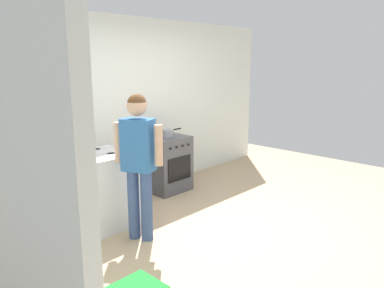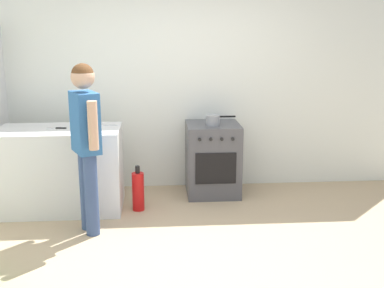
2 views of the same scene
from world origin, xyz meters
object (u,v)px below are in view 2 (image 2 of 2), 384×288
object	(u,v)px
knife_bread	(86,129)
knife_chef	(103,124)
oven_left	(213,159)
knife_paring	(58,128)
person	(86,134)
fire_extinguisher	(138,191)
pot	(213,120)

from	to	relation	value
knife_bread	knife_chef	bearing A→B (deg)	58.09
oven_left	knife_paring	bearing A→B (deg)	-167.82
person	fire_extinguisher	size ratio (longest dim) A/B	3.27
oven_left	pot	bearing A→B (deg)	-97.72
oven_left	knife_paring	xyz separation A→B (m)	(-1.70, -0.37, 0.48)
oven_left	knife_bread	bearing A→B (deg)	-162.28
knife_bread	knife_paring	world-z (taller)	same
knife_chef	knife_bread	size ratio (longest dim) A/B	0.91
knife_chef	person	world-z (taller)	person
knife_chef	fire_extinguisher	world-z (taller)	knife_chef
knife_chef	person	distance (m)	0.82
knife_paring	person	size ratio (longest dim) A/B	0.13
knife_bread	fire_extinguisher	size ratio (longest dim) A/B	0.66
knife_bread	person	xyz separation A→B (m)	(0.08, -0.56, 0.07)
pot	person	world-z (taller)	person
oven_left	knife_bread	distance (m)	1.54
pot	person	xyz separation A→B (m)	(-1.31, -0.93, 0.07)
pot	knife_chef	xyz separation A→B (m)	(-1.23, -0.12, -0.01)
knife_bread	knife_paring	distance (m)	0.31
knife_chef	knife_paring	xyz separation A→B (m)	(-0.46, -0.17, 0.00)
oven_left	knife_bread	world-z (taller)	knife_bread
oven_left	person	xyz separation A→B (m)	(-1.32, -1.01, 0.55)
oven_left	person	world-z (taller)	person
knife_paring	fire_extinguisher	bearing A→B (deg)	-7.57
knife_chef	fire_extinguisher	bearing A→B (deg)	-36.33
pot	knife_chef	world-z (taller)	pot
knife_chef	knife_bread	distance (m)	0.29
knife_paring	person	distance (m)	0.75
oven_left	person	distance (m)	1.75
knife_bread	fire_extinguisher	world-z (taller)	knife_bread
knife_bread	person	world-z (taller)	person
person	pot	bearing A→B (deg)	35.38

